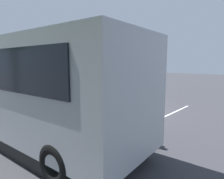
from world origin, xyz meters
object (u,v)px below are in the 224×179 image
(spectator_far_left, at_px, (114,101))
(tour_bus, at_px, (25,90))
(spectator_left, at_px, (89,98))
(spectator_centre, at_px, (70,97))
(parked_motorcycle_silver, at_px, (136,126))
(stunt_motorcycle, at_px, (128,84))

(spectator_far_left, bearing_deg, tour_bus, 60.19)
(spectator_left, relative_size, spectator_centre, 1.06)
(parked_motorcycle_silver, bearing_deg, spectator_left, -10.31)
(tour_bus, height_order, spectator_centre, tour_bus)
(spectator_centre, bearing_deg, parked_motorcycle_silver, 174.51)
(spectator_far_left, bearing_deg, spectator_centre, 10.89)
(spectator_centre, xyz_separation_m, parked_motorcycle_silver, (-3.81, 0.37, -0.50))
(spectator_far_left, distance_m, stunt_motorcycle, 5.76)
(spectator_far_left, relative_size, stunt_motorcycle, 0.88)
(spectator_far_left, height_order, parked_motorcycle_silver, spectator_far_left)
(spectator_far_left, bearing_deg, spectator_left, 15.06)
(tour_bus, xyz_separation_m, spectator_centre, (0.61, -2.46, -0.67))
(spectator_centre, relative_size, parked_motorcycle_silver, 0.81)
(spectator_far_left, distance_m, spectator_centre, 2.31)
(spectator_centre, distance_m, parked_motorcycle_silver, 3.86)
(spectator_centre, distance_m, stunt_motorcycle, 5.56)
(tour_bus, distance_m, spectator_far_left, 3.39)
(spectator_left, relative_size, stunt_motorcycle, 0.90)
(spectator_centre, bearing_deg, spectator_left, -173.58)
(tour_bus, xyz_separation_m, parked_motorcycle_silver, (-3.20, -2.09, -1.16))
(tour_bus, height_order, stunt_motorcycle, tour_bus)
(spectator_left, distance_m, stunt_motorcycle, 5.63)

